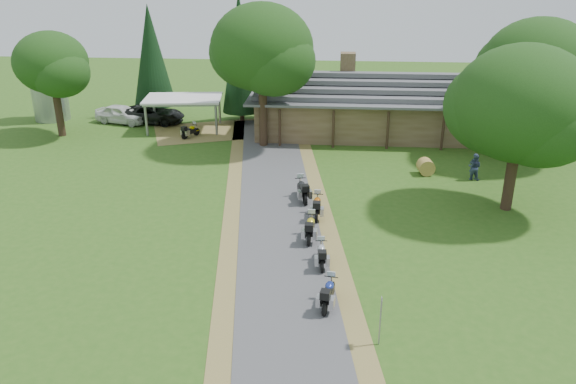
# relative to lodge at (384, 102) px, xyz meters

# --- Properties ---
(ground) EXTENTS (120.00, 120.00, 0.00)m
(ground) POSITION_rel_lodge_xyz_m (-6.00, -24.00, -2.45)
(ground) COLOR #305A19
(ground) RESTS_ON ground
(driveway) EXTENTS (51.95, 51.95, 0.00)m
(driveway) POSITION_rel_lodge_xyz_m (-6.50, -20.00, -2.45)
(driveway) COLOR #403F42
(driveway) RESTS_ON ground
(lodge) EXTENTS (21.40, 9.40, 4.90)m
(lodge) POSITION_rel_lodge_xyz_m (0.00, 0.00, 0.00)
(lodge) COLOR brown
(lodge) RESTS_ON ground
(silo) EXTENTS (3.02, 3.02, 6.01)m
(silo) POSITION_rel_lodge_xyz_m (-28.76, 1.61, 0.56)
(silo) COLOR gray
(silo) RESTS_ON ground
(carport) EXTENTS (6.62, 4.82, 2.67)m
(carport) POSITION_rel_lodge_xyz_m (-16.32, -0.52, -1.11)
(carport) COLOR white
(carport) RESTS_ON ground
(car_white_sedan) EXTENTS (4.08, 6.46, 2.00)m
(car_white_sedan) POSITION_rel_lodge_xyz_m (-22.19, 0.92, -1.45)
(car_white_sedan) COLOR white
(car_white_sedan) RESTS_ON ground
(car_dark_suv) EXTENTS (3.09, 6.33, 2.35)m
(car_dark_suv) POSITION_rel_lodge_xyz_m (-19.67, 1.19, -1.28)
(car_dark_suv) COLOR black
(car_dark_suv) RESTS_ON ground
(motorcycle_row_a) EXTENTS (0.90, 1.89, 1.24)m
(motorcycle_row_a) POSITION_rel_lodge_xyz_m (-4.03, -25.57, -1.83)
(motorcycle_row_a) COLOR navy
(motorcycle_row_a) RESTS_ON ground
(motorcycle_row_b) EXTENTS (0.70, 1.78, 1.19)m
(motorcycle_row_b) POSITION_rel_lodge_xyz_m (-4.39, -22.30, -1.86)
(motorcycle_row_b) COLOR #AEB1B5
(motorcycle_row_b) RESTS_ON ground
(motorcycle_row_c) EXTENTS (0.72, 1.98, 1.34)m
(motorcycle_row_c) POSITION_rel_lodge_xyz_m (-5.02, -19.71, -1.78)
(motorcycle_row_c) COLOR gold
(motorcycle_row_c) RESTS_ON ground
(motorcycle_row_d) EXTENTS (0.64, 1.95, 1.33)m
(motorcycle_row_d) POSITION_rel_lodge_xyz_m (-4.78, -17.02, -1.78)
(motorcycle_row_d) COLOR #CC6010
(motorcycle_row_d) RESTS_ON ground
(motorcycle_row_e) EXTENTS (1.17, 2.14, 1.40)m
(motorcycle_row_e) POSITION_rel_lodge_xyz_m (-5.72, -14.76, -1.75)
(motorcycle_row_e) COLOR black
(motorcycle_row_e) RESTS_ON ground
(motorcycle_carport_a) EXTENTS (1.35, 1.76, 1.17)m
(motorcycle_carport_a) POSITION_rel_lodge_xyz_m (-15.28, -2.82, -1.86)
(motorcycle_carport_a) COLOR #F2DD00
(motorcycle_carport_a) RESTS_ON ground
(person_a) EXTENTS (0.66, 0.53, 2.05)m
(person_a) POSITION_rel_lodge_xyz_m (4.97, -10.55, -1.43)
(person_a) COLOR navy
(person_a) RESTS_ON ground
(person_b) EXTENTS (0.66, 0.57, 1.94)m
(person_b) POSITION_rel_lodge_xyz_m (5.01, -10.53, -1.48)
(person_b) COLOR navy
(person_b) RESTS_ON ground
(hay_bale) EXTENTS (1.14, 1.07, 1.04)m
(hay_bale) POSITION_rel_lodge_xyz_m (2.08, -9.83, -1.93)
(hay_bale) COLOR olive
(hay_bale) RESTS_ON ground
(sign_post) EXTENTS (0.35, 0.06, 1.97)m
(sign_post) POSITION_rel_lodge_xyz_m (-2.16, -27.97, -1.47)
(sign_post) COLOR gray
(sign_post) RESTS_ON ground
(oak_lodge_left) EXTENTS (7.36, 7.36, 11.76)m
(oak_lodge_left) POSITION_rel_lodge_xyz_m (-9.25, -4.45, 3.43)
(oak_lodge_left) COLOR #1A3810
(oak_lodge_left) RESTS_ON ground
(oak_lodge_right) EXTENTS (7.53, 7.53, 10.42)m
(oak_lodge_right) POSITION_rel_lodge_xyz_m (9.54, -5.77, 2.76)
(oak_lodge_right) COLOR #1A3810
(oak_lodge_right) RESTS_ON ground
(oak_driveway) EXTENTS (7.31, 7.31, 9.73)m
(oak_driveway) POSITION_rel_lodge_xyz_m (5.80, -15.12, 2.41)
(oak_driveway) COLOR #1A3810
(oak_driveway) RESTS_ON ground
(oak_silo) EXTENTS (5.57, 5.57, 9.36)m
(oak_silo) POSITION_rel_lodge_xyz_m (-25.69, -3.15, 2.23)
(oak_silo) COLOR #1A3810
(oak_silo) RESTS_ON ground
(cedar_near) EXTENTS (3.32, 3.32, 10.73)m
(cedar_near) POSITION_rel_lodge_xyz_m (-11.99, 2.50, 2.92)
(cedar_near) COLOR black
(cedar_near) RESTS_ON ground
(cedar_far) EXTENTS (3.68, 3.68, 9.70)m
(cedar_far) POSITION_rel_lodge_xyz_m (-20.09, 3.87, 2.40)
(cedar_far) COLOR black
(cedar_far) RESTS_ON ground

